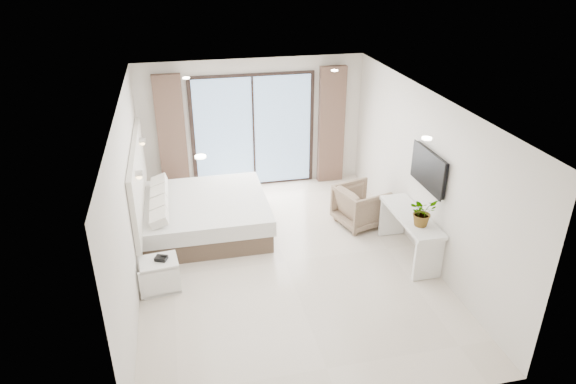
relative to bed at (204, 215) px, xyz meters
The scene contains 8 objects.
ground 1.80m from the bed, 47.18° to the right, with size 6.20×6.20×0.00m, color beige.
room_shell 1.67m from the bed, 22.63° to the right, with size 4.62×6.22×2.72m.
bed is the anchor object (origin of this frame).
nightstand 1.79m from the bed, 115.68° to the right, with size 0.59×0.50×0.50m.
phone 1.77m from the bed, 114.48° to the right, with size 0.17×0.13×0.06m, color black.
console_desk 3.61m from the bed, 25.67° to the right, with size 0.48×1.54×0.77m.
plant 3.81m from the bed, 30.30° to the right, with size 0.42×0.46×0.36m, color #33662D.
armchair 2.86m from the bed, ahead, with size 0.80×0.75×0.82m, color #8E7B5D.
Camera 1 is at (-1.49, -6.93, 4.72)m, focal length 32.00 mm.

